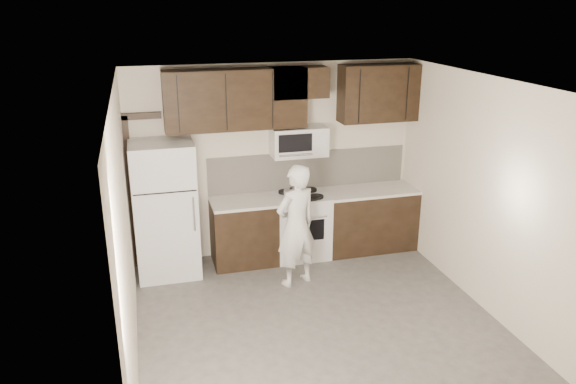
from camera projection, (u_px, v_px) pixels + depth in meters
name	position (u px, v px, depth m)	size (l,w,h in m)	color
floor	(323.00, 330.00, 6.24)	(4.50, 4.50, 0.00)	#4C4A47
back_wall	(274.00, 160.00, 7.86)	(4.00, 4.00, 0.00)	beige
ceiling	(329.00, 87.00, 5.36)	(4.50, 4.50, 0.00)	white
counter_run	(321.00, 223.00, 8.01)	(2.95, 0.64, 0.91)	black
stove	(300.00, 225.00, 7.94)	(0.76, 0.66, 0.94)	silver
backsplash	(308.00, 170.00, 8.02)	(2.90, 0.02, 0.54)	beige
upper_cabinets	(292.00, 95.00, 7.44)	(3.48, 0.35, 0.78)	black
microwave	(299.00, 141.00, 7.66)	(0.76, 0.42, 0.40)	silver
refrigerator	(165.00, 209.00, 7.29)	(0.80, 0.76, 1.80)	silver
door_trim	(133.00, 179.00, 7.38)	(0.50, 0.08, 2.12)	black
saucepan	(291.00, 195.00, 7.58)	(0.32, 0.20, 0.19)	silver
baking_tray	(301.00, 199.00, 7.63)	(0.37, 0.28, 0.02)	black
pizza	(301.00, 197.00, 7.62)	(0.25, 0.25, 0.02)	beige
person	(296.00, 226.00, 7.04)	(0.58, 0.38, 1.60)	white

